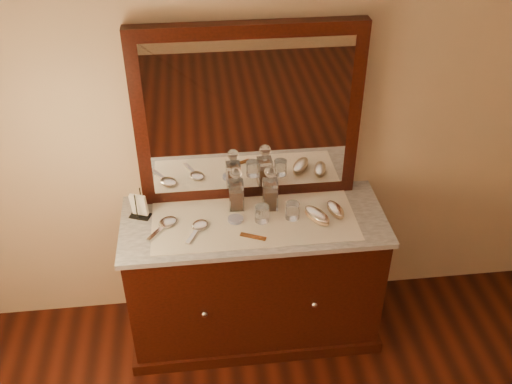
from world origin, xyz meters
The scene contains 18 objects.
dresser_cabinet centered at (0.00, 1.96, 0.41)m, with size 1.40×0.55×0.82m, color black.
dresser_plinth centered at (0.00, 1.96, 0.04)m, with size 1.46×0.59×0.08m, color black.
knob_left centered at (-0.30, 1.67, 0.45)m, with size 0.04×0.04×0.04m, color silver.
knob_right centered at (0.30, 1.67, 0.45)m, with size 0.04×0.04×0.04m, color silver.
marble_top centered at (0.00, 1.96, 0.83)m, with size 1.44×0.59×0.03m, color silver.
mirror_frame centered at (0.00, 2.20, 1.35)m, with size 1.20×0.08×1.00m, color black.
mirror_glass centered at (0.00, 2.17, 1.35)m, with size 1.06×0.01×0.86m, color white.
lace_runner centered at (0.00, 1.94, 0.85)m, with size 1.10×0.45×0.00m, color silver.
pin_dish centered at (-0.10, 1.95, 0.86)m, with size 0.08×0.08×0.01m, color white.
comb centered at (-0.02, 1.80, 0.86)m, with size 0.14×0.03×0.01m, color brown.
napkin_rack centered at (-0.61, 2.05, 0.92)m, with size 0.13×0.10×0.17m.
decanter_left centered at (-0.08, 2.07, 0.96)m, with size 0.08×0.08×0.26m.
decanter_right centered at (0.10, 2.05, 0.96)m, with size 0.09×0.09×0.27m.
brush_near centered at (0.34, 1.91, 0.88)m, with size 0.16×0.19×0.05m.
brush_far centered at (0.45, 1.95, 0.88)m, with size 0.10×0.17×0.04m.
hand_mirror_outer centered at (-0.47, 1.95, 0.86)m, with size 0.18×0.22×0.02m.
hand_mirror_inner centered at (-0.30, 1.90, 0.86)m, with size 0.14×0.21×0.02m.
tumblers centered at (0.12, 1.94, 0.90)m, with size 0.25×0.09×0.09m.
Camera 1 is at (-0.27, -0.49, 2.76)m, focal length 40.34 mm.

